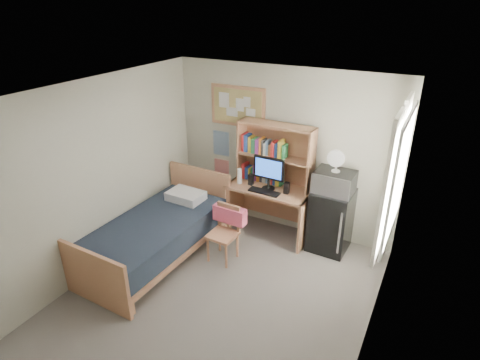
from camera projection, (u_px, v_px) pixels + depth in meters
The scene contains 26 objects.
floor at pixel (216, 300), 5.07m from camera, with size 3.60×4.20×0.02m, color slate.
ceiling at pixel (209, 95), 3.97m from camera, with size 3.60×4.20×0.02m, color white.
wall_back at pixel (283, 151), 6.21m from camera, with size 3.60×0.04×2.60m, color beige.
wall_front at pixel (59, 338), 2.83m from camera, with size 3.60×0.04×2.60m, color beige.
wall_left at pixel (96, 179), 5.28m from camera, with size 0.04×4.20×2.60m, color beige.
wall_right at pixel (376, 253), 3.76m from camera, with size 0.04×4.20×2.60m, color beige.
window_unit at pixel (396, 177), 4.62m from camera, with size 0.10×1.40×1.70m, color white.
curtain_left at pixel (387, 190), 4.31m from camera, with size 0.04×0.55×1.70m, color white.
curtain_right at pixel (398, 164), 4.95m from camera, with size 0.04×0.55×1.70m, color white.
bulletin_board at pixel (238, 106), 6.26m from camera, with size 0.94×0.03×0.64m, color tan.
poster_wave at pixel (221, 143), 6.68m from camera, with size 0.30×0.01×0.42m, color #215185.
poster_japan at pixel (222, 169), 6.88m from camera, with size 0.28×0.01×0.36m, color red.
desk at pixel (269, 211), 6.33m from camera, with size 1.30×0.65×0.82m, color tan.
desk_chair at pixel (223, 235), 5.68m from camera, with size 0.42×0.42×0.83m, color tan.
mini_fridge at pixel (331, 220), 5.93m from camera, with size 0.56×0.56×0.95m, color black.
bed at pixel (156, 239), 5.77m from camera, with size 1.11×2.21×0.61m, color #1A212E.
hutch at pixel (275, 155), 6.07m from camera, with size 1.19×0.30×0.97m, color tan.
monitor at pixel (269, 173), 6.00m from camera, with size 0.49×0.04×0.52m, color black.
keyboard at pixel (264, 192), 5.99m from camera, with size 0.48×0.15×0.02m, color black.
speaker_left at pixel (251, 180), 6.20m from camera, with size 0.07×0.07×0.18m, color black.
speaker_right at pixel (287, 188), 5.94m from camera, with size 0.07×0.07×0.18m, color black.
water_bottle at pixel (240, 176), 6.24m from camera, with size 0.07×0.07×0.24m, color white.
hoodie at pixel (230, 215), 5.74m from camera, with size 0.50×0.15×0.24m, color #FF6180.
microwave at pixel (334, 182), 5.64m from camera, with size 0.55×0.42×0.32m, color silver.
desk_fan at pixel (337, 162), 5.51m from camera, with size 0.24×0.24×0.30m, color white.
pillow at pixel (186, 196), 6.21m from camera, with size 0.55×0.38×0.13m, color white.
Camera 1 is at (2.11, -3.36, 3.51)m, focal length 30.00 mm.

